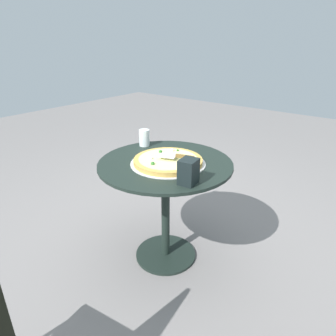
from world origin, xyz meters
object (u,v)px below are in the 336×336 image
napkin_dispenser (188,172)px  patio_table (165,187)px  pizza_on_tray (168,161)px  drinking_cup (144,138)px  pizza_server (177,156)px

napkin_dispenser → patio_table: bearing=52.8°
patio_table → napkin_dispenser: size_ratio=6.18×
pizza_on_tray → drinking_cup: size_ratio=3.94×
patio_table → pizza_on_tray: bearing=158.7°
pizza_on_tray → drinking_cup: drinking_cup is taller
drinking_cup → napkin_dispenser: bearing=152.5°
patio_table → pizza_on_tray: pizza_on_tray is taller
pizza_on_tray → drinking_cup: 0.37m
pizza_on_tray → napkin_dispenser: bearing=149.6°
patio_table → pizza_on_tray: 0.19m
pizza_on_tray → pizza_server: 0.07m
patio_table → pizza_on_tray: size_ratio=1.82×
drinking_cup → napkin_dispenser: 0.65m
patio_table → drinking_cup: size_ratio=7.17×
drinking_cup → napkin_dispenser: napkin_dispenser is taller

